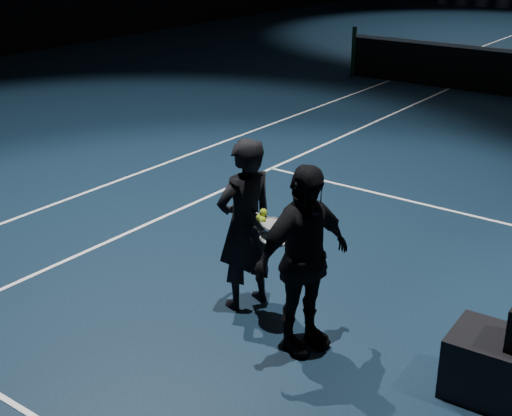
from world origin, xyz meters
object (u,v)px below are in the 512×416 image
Objects in this scene: player_b at (303,260)px; racket_upper at (275,225)px; racket_lower at (274,239)px; player_a at (245,225)px; tennis_balls at (262,217)px.

player_b is 2.34× the size of racket_upper.
player_a is at bearing 180.00° from racket_lower.
player_a is at bearing 161.16° from tennis_balls.
racket_upper is at bearing 141.34° from racket_lower.
player_a is 0.42m from racket_upper.
racket_lower is 5.67× the size of tennis_balls.
player_b is at bearing -9.08° from racket_upper.
player_a is at bearing -178.29° from racket_upper.
player_a and player_b have the same top height.
tennis_balls reaches higher than racket_upper.
player_b is 0.40m from racket_lower.
player_b is 0.62m from tennis_balls.
racket_lower is at bearing -42.66° from racket_upper.
tennis_balls is at bearing -170.43° from racket_upper.
player_a is 1.00× the size of player_b.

